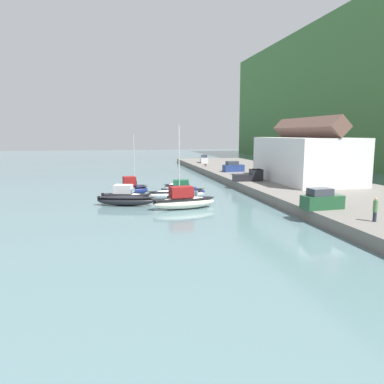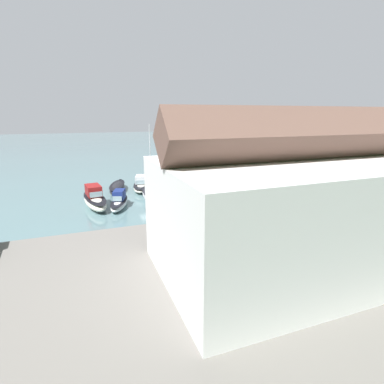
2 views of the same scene
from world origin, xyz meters
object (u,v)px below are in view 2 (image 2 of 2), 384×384
Objects in this scene: moored_boat_4 at (95,199)px; moored_boat_6 at (169,182)px; moored_boat_0 at (200,194)px; pickup_truck_0 at (262,211)px; moored_boat_3 at (119,202)px; moored_boat_1 at (175,197)px; moored_boat_5 at (197,182)px; moored_boat_7 at (142,185)px; moored_boat_8 at (117,187)px; moored_boat_2 at (151,197)px.

moored_boat_4 is 12.48m from moored_boat_6.
moored_boat_4 is (13.30, -1.41, 0.23)m from moored_boat_0.
pickup_truck_0 reaches higher than moored_boat_4.
moored_boat_6 is at bearing -120.79° from moored_boat_3.
moored_boat_1 is 0.75× the size of moored_boat_5.
moored_boat_0 is at bearing 100.31° from moored_boat_6.
moored_boat_8 is at bearing 15.62° from moored_boat_7.
moored_boat_3 is at bearing -7.88° from moored_boat_0.
moored_boat_1 is at bearing 152.65° from moored_boat_2.
moored_boat_4 is at bearing 77.74° from moored_boat_8.
pickup_truck_0 is (-7.51, 20.51, 1.30)m from moored_boat_7.
moored_boat_0 is at bearing 170.21° from moored_boat_2.
moored_boat_7 is 21.89m from pickup_truck_0.
moored_boat_6 is (4.36, -0.46, 0.21)m from moored_boat_5.
moored_boat_2 is 1.59× the size of moored_boat_3.
moored_boat_6 is 4.07m from moored_boat_7.
moored_boat_5 reaches higher than moored_boat_6.
moored_boat_1 is 9.82m from moored_boat_4.
moored_boat_6 reaches higher than moored_boat_8.
moored_boat_2 is 1.12× the size of moored_boat_5.
moored_boat_7 is (-7.11, -6.68, -0.24)m from moored_boat_4.
moored_boat_5 is (-5.75, -6.93, -0.00)m from moored_boat_1.
moored_boat_3 is (4.17, 1.19, 0.06)m from moored_boat_2.
moored_boat_4 is (6.94, -0.09, 0.29)m from moored_boat_2.
moored_boat_5 is 1.22× the size of moored_boat_7.
moored_boat_2 is 4.34m from moored_boat_3.
moored_boat_2 reaches higher than moored_boat_5.
moored_boat_0 is 10.53m from moored_boat_3.
moored_boat_2 is at bearing -18.86° from moored_boat_0.
moored_boat_5 is at bearing -114.83° from moored_boat_0.
moored_boat_7 is at bearing -89.62° from moored_boat_2.
moored_boat_4 is at bearing 13.57° from moored_boat_5.
moored_boat_0 is 1.55× the size of moored_boat_1.
pickup_truck_0 reaches higher than moored_boat_7.
moored_boat_2 is at bearing 27.03° from moored_boat_5.
moored_boat_4 is at bearing -40.24° from pickup_truck_0.
moored_boat_5 reaches higher than moored_boat_1.
moored_boat_2 is 1.37× the size of moored_boat_7.
moored_boat_2 is at bearing 104.88° from moored_boat_7.
moored_boat_6 is at bearing -176.70° from moored_boat_7.
moored_boat_1 is 0.87× the size of moored_boat_8.
moored_boat_3 is at bearing 4.47° from moored_boat_1.
moored_boat_3 is at bearing -43.47° from pickup_truck_0.
moored_boat_1 reaches higher than moored_boat_8.
moored_boat_5 is 4.39m from moored_boat_6.
moored_boat_7 is (3.96, -0.92, -0.27)m from moored_boat_6.
moored_boat_7 is at bearing -144.88° from moored_boat_4.
moored_boat_4 is (2.77, -1.28, 0.23)m from moored_boat_3.
moored_boat_8 is (6.17, -8.35, -0.16)m from moored_boat_1.
pickup_truck_0 is at bearing 133.70° from moored_boat_8.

